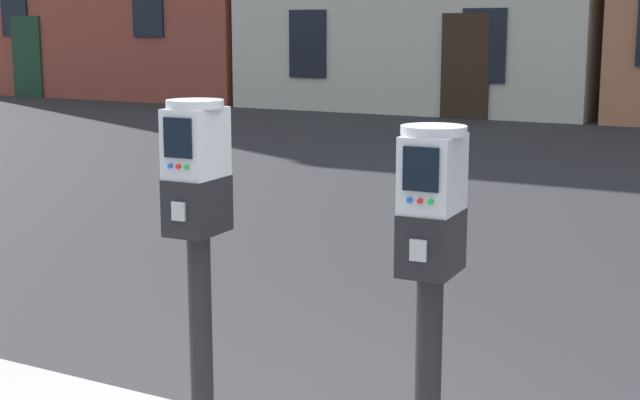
% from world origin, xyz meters
% --- Properties ---
extents(parking_meter_near_kerb, '(0.23, 0.26, 1.43)m').
position_xyz_m(parking_meter_near_kerb, '(-0.39, -0.21, 1.13)').
color(parking_meter_near_kerb, black).
rests_on(parking_meter_near_kerb, sidewalk_slab).
extents(parking_meter_twin_adjacent, '(0.23, 0.26, 1.38)m').
position_xyz_m(parking_meter_twin_adjacent, '(0.56, -0.21, 1.09)').
color(parking_meter_twin_adjacent, black).
rests_on(parking_meter_twin_adjacent, sidewalk_slab).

